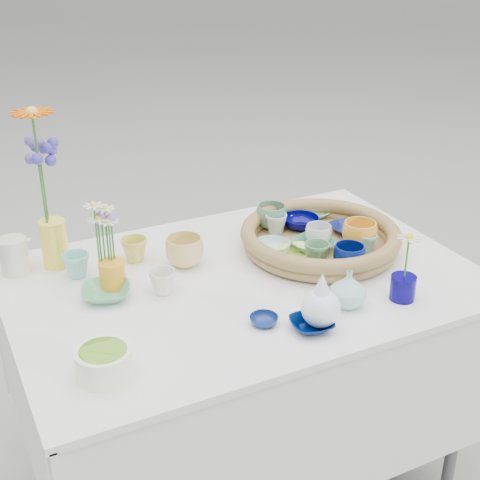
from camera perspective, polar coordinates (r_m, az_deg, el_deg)
name	(u,v)px	position (r m, az deg, el deg)	size (l,w,h in m)	color
wicker_tray	(320,238)	(1.99, 6.86, 0.16)	(0.47, 0.47, 0.08)	brown
tray_ceramic_0	(301,222)	(2.09, 5.21, 1.52)	(0.11, 0.11, 0.04)	#01004E
tray_ceramic_1	(347,229)	(2.08, 9.09, 0.98)	(0.10, 0.10, 0.03)	#0E1756
tray_ceramic_2	(360,235)	(1.98, 10.17, 0.44)	(0.10, 0.10, 0.08)	#FFA92E
tray_ceramic_3	(313,246)	(1.95, 6.24, -0.48)	(0.12, 0.12, 0.03)	#3C8467
tray_ceramic_4	(317,254)	(1.87, 6.57, -1.20)	(0.07, 0.07, 0.07)	#568B5B
tray_ceramic_5	(272,248)	(1.93, 2.78, -0.66)	(0.10, 0.10, 0.03)	#AED6CC
tray_ceramic_6	(276,224)	(2.04, 3.07, 1.39)	(0.07, 0.07, 0.06)	silver
tray_ceramic_7	(318,235)	(1.98, 6.71, 0.42)	(0.08, 0.08, 0.06)	silver
tray_ceramic_8	(316,214)	(2.18, 6.47, 2.24)	(0.08, 0.08, 0.02)	#86D8F5
tray_ceramic_9	(349,257)	(1.86, 9.29, -1.43)	(0.09, 0.09, 0.07)	#031359
tray_ceramic_10	(297,253)	(1.91, 4.90, -1.11)	(0.10, 0.10, 0.02)	#E9E85E
tray_ceramic_11	(366,243)	(1.96, 10.74, -0.24)	(0.06, 0.06, 0.06)	#7ECABF
tray_ceramic_12	(271,217)	(2.08, 2.70, 2.01)	(0.10, 0.10, 0.08)	#518463
loose_ceramic_0	(135,250)	(1.94, -8.99, -0.82)	(0.08, 0.08, 0.07)	gold
loose_ceramic_1	(185,251)	(1.89, -4.75, -0.97)	(0.11, 0.11, 0.09)	#D9BE6E
loose_ceramic_2	(106,292)	(1.77, -11.34, -4.41)	(0.13, 0.13, 0.03)	#5AA775
loose_ceramic_3	(163,282)	(1.76, -6.61, -3.59)	(0.07, 0.07, 0.07)	silver
loose_ceramic_4	(264,320)	(1.63, 2.05, -6.88)	(0.07, 0.07, 0.02)	navy
loose_ceramic_5	(77,265)	(1.88, -13.78, -2.10)	(0.07, 0.07, 0.07)	#86D9CF
loose_ceramic_6	(312,325)	(1.62, 6.14, -7.19)	(0.10, 0.10, 0.03)	#001042
fluted_bowl	(104,363)	(1.48, -11.53, -10.22)	(0.12, 0.12, 0.06)	white
bud_vase_paleblue	(321,299)	(1.61, 6.95, -5.01)	(0.10, 0.10, 0.15)	white
bud_vase_seafoam	(348,289)	(1.71, 9.22, -4.13)	(0.09, 0.09, 0.10)	#99CCC6
bud_vase_cobalt	(403,288)	(1.77, 13.72, -3.97)	(0.07, 0.07, 0.07)	#06005D
single_daisy	(407,257)	(1.73, 14.04, -1.45)	(0.07, 0.07, 0.13)	silver
tall_vase_yellow	(54,244)	(1.94, -15.56, -0.30)	(0.07, 0.07, 0.14)	yellow
gerbera	(40,170)	(1.85, -16.72, 5.78)	(0.13, 0.13, 0.33)	#DE5500
hydrangea	(44,187)	(1.89, -16.40, 4.33)	(0.08, 0.08, 0.27)	#3B36B1
white_pitcher	(14,256)	(1.94, -18.72, -1.31)	(0.11, 0.08, 0.10)	beige
daisy_cup	(112,275)	(1.81, -10.83, -2.92)	(0.07, 0.07, 0.08)	orange
daisy_posy	(105,233)	(1.76, -11.43, 0.58)	(0.08, 0.08, 0.17)	white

